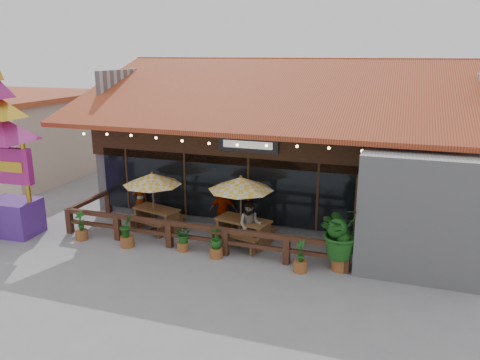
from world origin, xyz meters
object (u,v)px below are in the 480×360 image
at_px(picnic_table_left, 157,215).
at_px(picnic_table_right, 243,227).
at_px(thai_sign_tower, 3,135).
at_px(tropical_plant, 342,233).
at_px(umbrella_right, 241,184).
at_px(umbrella_left, 152,179).

xyz_separation_m(picnic_table_left, picnic_table_right, (3.44, -0.27, 0.05)).
distance_m(thai_sign_tower, tropical_plant, 11.71).
xyz_separation_m(umbrella_right, picnic_table_right, (0.14, -0.16, -1.47)).
bearing_deg(picnic_table_left, thai_sign_tower, -155.99).
relative_size(picnic_table_left, picnic_table_right, 0.92).
height_order(picnic_table_left, picnic_table_right, picnic_table_right).
xyz_separation_m(umbrella_right, picnic_table_left, (-3.29, 0.11, -1.52)).
bearing_deg(thai_sign_tower, picnic_table_left, 24.01).
xyz_separation_m(picnic_table_left, thai_sign_tower, (-4.60, -2.05, 3.06)).
xyz_separation_m(umbrella_right, tropical_plant, (3.53, -1.08, -0.89)).
xyz_separation_m(umbrella_right, thai_sign_tower, (-7.89, -1.94, 1.54)).
height_order(picnic_table_right, thai_sign_tower, thai_sign_tower).
xyz_separation_m(umbrella_left, picnic_table_right, (3.43, -0.07, -1.37)).
distance_m(umbrella_right, thai_sign_tower, 8.27).
xyz_separation_m(umbrella_left, umbrella_right, (3.29, 0.09, 0.11)).
bearing_deg(umbrella_left, umbrella_right, 1.58).
relative_size(umbrella_right, tropical_plant, 1.29).
relative_size(umbrella_left, picnic_table_left, 1.38).
xyz_separation_m(umbrella_left, picnic_table_left, (-0.01, 0.20, -1.41)).
bearing_deg(umbrella_left, picnic_table_right, -1.16).
distance_m(umbrella_left, picnic_table_right, 3.70).
xyz_separation_m(umbrella_left, tropical_plant, (6.82, -0.99, -0.78)).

